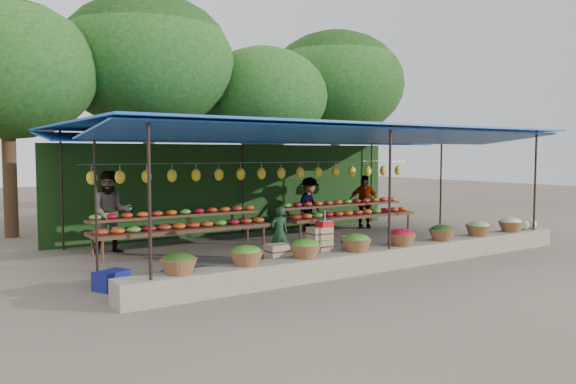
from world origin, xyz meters
TOP-DOWN VIEW (x-y plane):
  - ground at (0.00, 0.00)m, footprint 60.00×60.00m
  - stone_curb at (0.00, -2.75)m, footprint 10.60×0.55m
  - stall_canopy at (-0.00, 0.06)m, footprint 10.80×6.60m
  - produce_baskets at (-0.10, -2.75)m, footprint 8.98×0.58m
  - netting_backdrop at (0.00, 3.15)m, footprint 10.60×0.06m
  - tree_row at (0.50, 6.09)m, footprint 16.51×5.50m
  - fruit_table_left at (-2.49, 1.35)m, footprint 4.21×0.95m
  - fruit_table_right at (2.51, 1.35)m, footprint 4.21×0.95m
  - crate_counter at (-0.89, -1.80)m, footprint 2.36×0.35m
  - weighing_scale at (-0.73, -1.80)m, footprint 0.30×0.30m
  - vendor_seated at (-1.21, -0.84)m, footprint 0.44×0.31m
  - customer_left at (-3.97, 1.85)m, footprint 1.04×0.88m
  - customer_mid at (1.91, 2.36)m, footprint 1.15×0.93m
  - customer_right at (3.61, 1.92)m, footprint 1.00×0.83m
  - blue_crate_front at (-4.09, -2.10)m, footprint 0.59×0.51m
  - blue_crate_back at (-4.98, -1.54)m, footprint 0.63×0.56m

SIDE VIEW (x-z plane):
  - ground at x=0.00m, z-range 0.00..0.00m
  - blue_crate_front at x=-4.09m, z-range 0.00..0.29m
  - blue_crate_back at x=-4.98m, z-range 0.00..0.31m
  - stone_curb at x=0.00m, z-range 0.00..0.40m
  - crate_counter at x=-0.89m, z-range -0.07..0.70m
  - produce_baskets at x=-0.10m, z-range 0.40..0.73m
  - vendor_seated at x=-1.21m, z-range 0.00..1.13m
  - fruit_table_left at x=-2.49m, z-range 0.14..1.07m
  - fruit_table_right at x=2.51m, z-range 0.14..1.07m
  - customer_mid at x=1.91m, z-range 0.00..1.56m
  - customer_right at x=3.61m, z-range 0.00..1.60m
  - weighing_scale at x=-0.73m, z-range 0.69..1.01m
  - customer_left at x=-3.97m, z-range 0.00..1.87m
  - netting_backdrop at x=0.00m, z-range 0.00..2.50m
  - stall_canopy at x=0.00m, z-range 1.27..4.09m
  - tree_row at x=0.50m, z-range 1.14..8.26m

